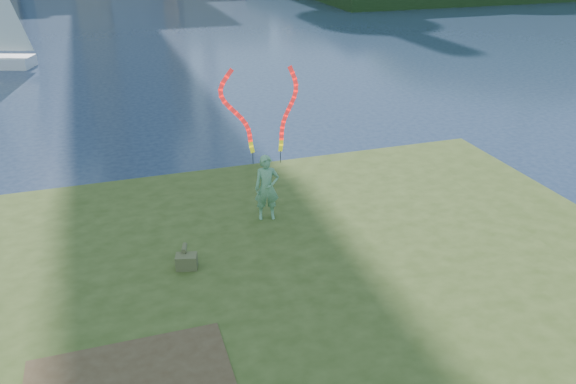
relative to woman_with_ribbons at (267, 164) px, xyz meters
name	(u,v)px	position (x,y,z in m)	size (l,w,h in m)	color
ground	(231,300)	(-1.39, -1.94, -2.21)	(320.00, 320.00, 0.00)	#1A2741
grassy_knoll	(259,358)	(-1.39, -4.23, -1.87)	(20.00, 18.00, 0.80)	#374619
woman_with_ribbons	(267,164)	(0.00, 0.00, 0.00)	(2.03, 0.53, 4.01)	#116A24
canvas_bag	(186,261)	(-2.23, -1.63, -1.24)	(0.50, 0.56, 0.42)	brown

